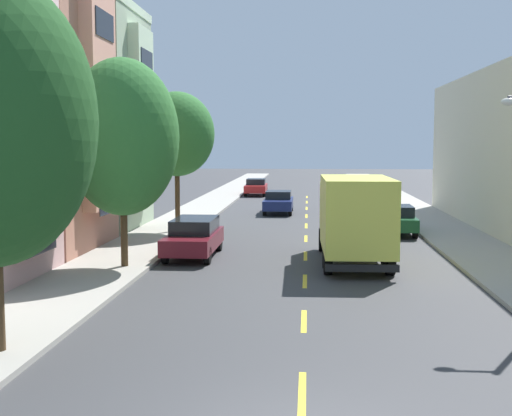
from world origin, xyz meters
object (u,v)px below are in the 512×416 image
street_tree_second (122,137)px  delivery_box_truck (354,214)px  parked_wagon_burgundy (194,236)px  street_tree_third (177,134)px  parked_suv_white (375,200)px  parked_sedan_forest (395,219)px  parked_sedan_red (256,187)px  parked_hatchback_teal (360,188)px  moving_navy_sedan (278,202)px

street_tree_second → delivery_box_truck: 8.89m
delivery_box_truck → parked_wagon_burgundy: 6.42m
street_tree_second → street_tree_third: street_tree_second is taller
parked_wagon_burgundy → parked_suv_white: bearing=61.7°
delivery_box_truck → parked_suv_white: 17.37m
parked_sedan_forest → parked_wagon_burgundy: size_ratio=0.97×
street_tree_second → delivery_box_truck: size_ratio=1.03×
parked_suv_white → street_tree_second: bearing=-119.1°
delivery_box_truck → parked_sedan_forest: bearing=73.1°
parked_wagon_burgundy → parked_suv_white: parked_suv_white is taller
parked_wagon_burgundy → parked_sedan_red: parked_wagon_burgundy is taller
street_tree_second → parked_wagon_burgundy: 5.33m
street_tree_second → parked_hatchback_teal: 36.33m
parked_sedan_red → moving_navy_sedan: size_ratio=1.01×
street_tree_third → moving_navy_sedan: (4.60, 10.15, -4.18)m
street_tree_third → delivery_box_truck: 11.87m
delivery_box_truck → parked_sedan_forest: delivery_box_truck is taller
street_tree_second → moving_navy_sedan: (4.60, 20.06, -3.95)m
parked_sedan_forest → moving_navy_sedan: (-6.21, 9.61, 0.00)m
street_tree_second → parked_sedan_red: street_tree_second is taller
moving_navy_sedan → street_tree_third: bearing=-114.4°
street_tree_second → parked_sedan_forest: bearing=44.0°
street_tree_second → parked_suv_white: (10.62, 19.07, -3.71)m
parked_wagon_burgundy → parked_sedan_red: (0.04, 31.95, -0.05)m
parked_hatchback_teal → delivery_box_truck: bearing=-94.7°
street_tree_third → parked_suv_white: street_tree_third is taller
delivery_box_truck → parked_sedan_forest: 9.01m
street_tree_third → parked_hatchback_teal: bearing=66.1°
street_tree_second → street_tree_third: bearing=90.0°
parked_sedan_forest → parked_wagon_burgundy: 11.52m
street_tree_third → parked_sedan_forest: street_tree_third is taller
parked_sedan_forest → street_tree_second: bearing=-136.0°
street_tree_second → parked_sedan_red: (2.01, 35.00, -3.95)m
parked_hatchback_teal → parked_sedan_red: bearing=176.4°
parked_suv_white → parked_sedan_forest: bearing=-88.7°
delivery_box_truck → moving_navy_sedan: bearing=101.2°
street_tree_second → moving_navy_sedan: bearing=77.1°
street_tree_third → delivery_box_truck: street_tree_third is taller
street_tree_third → street_tree_second: bearing=-90.0°
delivery_box_truck → moving_navy_sedan: (-3.60, 18.16, -1.11)m
parked_wagon_burgundy → parked_suv_white: size_ratio=0.98×
delivery_box_truck → parked_wagon_burgundy: bearing=169.5°
parked_wagon_burgundy → street_tree_second: bearing=-122.9°
parked_sedan_forest → parked_wagon_burgundy: bearing=-140.0°
parked_hatchback_teal → parked_suv_white: size_ratio=0.83×
parked_hatchback_teal → moving_navy_sedan: (-6.25, -14.39, -0.01)m
parked_suv_white → parked_sedan_red: size_ratio=1.06×
parked_wagon_burgundy → parked_hatchback_teal: size_ratio=1.17×
parked_sedan_forest → parked_suv_white: 8.63m
street_tree_second → parked_sedan_red: bearing=86.7°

